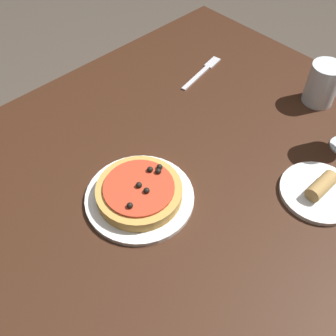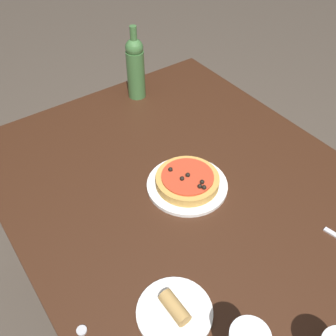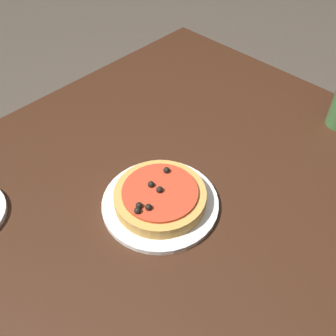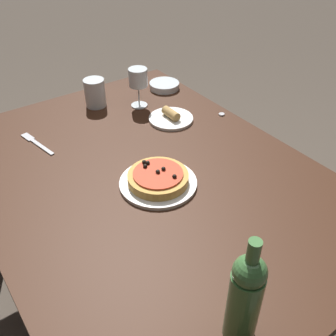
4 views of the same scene
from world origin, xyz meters
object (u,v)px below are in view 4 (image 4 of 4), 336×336
(pizza, at_px, (158,177))
(bottle_cap, at_px, (222,114))
(wine_bottle, at_px, (245,297))
(wine_glass, at_px, (138,79))
(side_bowl, at_px, (164,86))
(water_cup, at_px, (95,93))
(dining_table, at_px, (148,191))
(fork, at_px, (36,143))
(dinner_plate, at_px, (158,183))
(side_plate, at_px, (171,118))

(pizza, height_order, bottle_cap, pizza)
(wine_bottle, bearing_deg, wine_glass, -20.69)
(side_bowl, bearing_deg, water_cup, 84.50)
(dining_table, height_order, fork, fork)
(pizza, height_order, fork, pizza)
(dinner_plate, relative_size, wine_glass, 1.49)
(side_plate, bearing_deg, fork, 73.22)
(dinner_plate, height_order, wine_glass, wine_glass)
(water_cup, relative_size, fork, 0.61)
(pizza, bearing_deg, wine_glass, -25.67)
(wine_glass, xyz_separation_m, bottle_cap, (-0.27, -0.23, -0.12))
(wine_bottle, bearing_deg, fork, 5.11)
(wine_bottle, relative_size, fork, 1.47)
(dining_table, height_order, pizza, pizza)
(side_bowl, height_order, bottle_cap, side_bowl)
(pizza, bearing_deg, side_bowl, -36.62)
(pizza, bearing_deg, side_plate, -41.42)
(fork, xyz_separation_m, side_plate, (-0.15, -0.51, 0.01))
(dinner_plate, xyz_separation_m, wine_glass, (0.49, -0.24, 0.12))
(dining_table, xyz_separation_m, side_bowl, (0.50, -0.42, 0.09))
(side_bowl, bearing_deg, dining_table, 139.96)
(pizza, relative_size, wine_bottle, 0.68)
(wine_bottle, bearing_deg, side_plate, -26.80)
(pizza, xyz_separation_m, side_plate, (0.31, -0.27, -0.02))
(pizza, xyz_separation_m, water_cup, (0.60, -0.09, 0.03))
(wine_glass, relative_size, bottle_cap, 6.97)
(water_cup, bearing_deg, wine_glass, -126.07)
(fork, distance_m, bottle_cap, 0.75)
(dining_table, xyz_separation_m, pizza, (-0.06, -0.00, 0.10))
(wine_glass, distance_m, side_plate, 0.21)
(side_plate, bearing_deg, water_cup, 33.19)
(wine_bottle, height_order, water_cup, wine_bottle)
(side_bowl, bearing_deg, wine_bottle, 152.46)
(dinner_plate, height_order, side_bowl, side_bowl)
(wine_glass, bearing_deg, side_plate, -167.83)
(wine_bottle, relative_size, side_bowl, 2.10)
(dining_table, relative_size, wine_bottle, 4.89)
(pizza, xyz_separation_m, wine_bottle, (-0.52, 0.15, 0.10))
(wine_glass, bearing_deg, wine_bottle, 159.31)
(water_cup, bearing_deg, side_bowl, -95.50)
(dinner_plate, distance_m, side_bowl, 0.71)
(side_plate, bearing_deg, side_bowl, -29.88)
(side_bowl, bearing_deg, side_plate, 150.12)
(pizza, relative_size, water_cup, 1.64)
(wine_glass, height_order, bottle_cap, wine_glass)
(fork, height_order, side_plate, side_plate)
(wine_bottle, relative_size, bottle_cap, 12.05)
(dining_table, bearing_deg, side_plate, -48.16)
(dinner_plate, height_order, fork, dinner_plate)
(side_bowl, distance_m, side_plate, 0.30)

